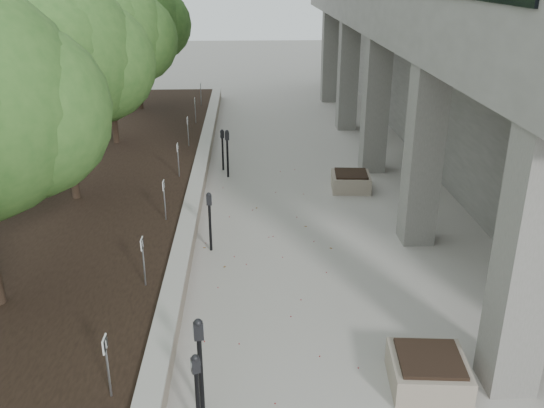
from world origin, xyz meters
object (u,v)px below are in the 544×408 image
object	(u,v)px
parking_meter_2	(197,396)
crabapple_tree_5	(135,41)
crabapple_tree_3	(62,91)
crabapple_tree_4	(108,60)
parking_meter_4	(223,150)
planter_back	(351,181)
parking_meter_3	(210,222)
parking_meter_1	(200,366)
planter_front	(428,371)
parking_meter_5	(228,154)

from	to	relation	value
parking_meter_2	crabapple_tree_5	bearing A→B (deg)	80.20
crabapple_tree_3	crabapple_tree_4	xyz separation A→B (m)	(0.00, 5.00, 0.00)
crabapple_tree_3	crabapple_tree_4	size ratio (longest dim) A/B	1.00
crabapple_tree_3	parking_meter_4	size ratio (longest dim) A/B	4.20
parking_meter_4	planter_back	world-z (taller)	parking_meter_4
crabapple_tree_4	parking_meter_3	bearing A→B (deg)	-64.29
crabapple_tree_4	crabapple_tree_5	xyz separation A→B (m)	(0.00, 5.00, 0.00)
crabapple_tree_3	parking_meter_3	size ratio (longest dim) A/B	3.95
crabapple_tree_4	parking_meter_1	world-z (taller)	crabapple_tree_4
parking_meter_3	crabapple_tree_5	bearing A→B (deg)	102.24
crabapple_tree_5	planter_back	bearing A→B (deg)	-50.00
parking_meter_4	parking_meter_2	bearing A→B (deg)	-104.85
parking_meter_3	planter_front	world-z (taller)	parking_meter_3
crabapple_tree_5	parking_meter_4	size ratio (longest dim) A/B	4.20
crabapple_tree_3	parking_meter_1	xyz separation A→B (m)	(3.68, -7.38, -2.36)
crabapple_tree_3	parking_meter_4	xyz separation A→B (m)	(3.61, 3.18, -2.47)
crabapple_tree_4	parking_meter_3	xyz separation A→B (m)	(3.53, -7.33, -2.43)
parking_meter_3	crabapple_tree_3	bearing A→B (deg)	142.87
parking_meter_2	planter_front	bearing A→B (deg)	-7.33
parking_meter_3	planter_back	distance (m)	5.26
parking_meter_1	parking_meter_3	bearing A→B (deg)	80.72
parking_meter_4	planter_front	bearing A→B (deg)	-86.63
crabapple_tree_3	crabapple_tree_5	distance (m)	10.00
parking_meter_1	parking_meter_2	world-z (taller)	parking_meter_1
crabapple_tree_3	parking_meter_2	world-z (taller)	crabapple_tree_3
parking_meter_5	parking_meter_1	bearing A→B (deg)	-94.20
crabapple_tree_3	parking_meter_5	bearing A→B (deg)	33.79
crabapple_tree_5	parking_meter_3	world-z (taller)	crabapple_tree_5
crabapple_tree_5	planter_back	distance (m)	11.67
crabapple_tree_5	parking_meter_3	distance (m)	13.05
parking_meter_1	parking_meter_5	world-z (taller)	parking_meter_1
planter_front	planter_back	distance (m)	8.34
parking_meter_4	planter_front	size ratio (longest dim) A/B	1.16
crabapple_tree_3	crabapple_tree_4	distance (m)	5.00
parking_meter_1	parking_meter_2	bearing A→B (deg)	-102.63
crabapple_tree_5	parking_meter_1	world-z (taller)	crabapple_tree_5
crabapple_tree_3	parking_meter_3	xyz separation A→B (m)	(3.53, -2.33, -2.43)
crabapple_tree_4	parking_meter_5	bearing A→B (deg)	-33.18
crabapple_tree_5	parking_meter_1	xyz separation A→B (m)	(3.68, -17.38, -2.36)
parking_meter_5	parking_meter_3	bearing A→B (deg)	-96.58
crabapple_tree_4	parking_meter_1	xyz separation A→B (m)	(3.68, -12.38, -2.36)
parking_meter_2	parking_meter_4	world-z (taller)	parking_meter_2
crabapple_tree_5	planter_back	size ratio (longest dim) A/B	5.14
parking_meter_3	parking_meter_4	distance (m)	5.51
planter_front	parking_meter_4	bearing A→B (deg)	108.49
crabapple_tree_4	parking_meter_4	distance (m)	4.74
parking_meter_2	parking_meter_3	xyz separation A→B (m)	(-0.14, 5.51, 0.04)
crabapple_tree_4	parking_meter_5	size ratio (longest dim) A/B	3.76
parking_meter_5	planter_back	xyz separation A→B (m)	(3.49, -1.19, -0.48)
crabapple_tree_3	crabapple_tree_4	bearing A→B (deg)	90.00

